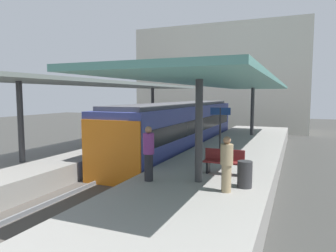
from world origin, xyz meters
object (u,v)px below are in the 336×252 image
at_px(commuter_train, 180,128).
at_px(litter_bin, 245,174).
at_px(platform_sign, 220,121).
at_px(platform_bench, 224,161).
at_px(passenger_near_bench, 227,163).
at_px(passenger_mid_platform, 149,153).

xyz_separation_m(commuter_train, litter_bin, (5.27, -8.68, -0.33)).
height_order(platform_sign, litter_bin, platform_sign).
bearing_deg(platform_sign, commuter_train, 128.76).
bearing_deg(platform_sign, litter_bin, -67.77).
bearing_deg(platform_bench, passenger_near_bench, -75.70).
relative_size(passenger_near_bench, passenger_mid_platform, 0.91).
distance_m(commuter_train, passenger_near_bench, 10.51).
distance_m(commuter_train, platform_sign, 5.67).
relative_size(platform_sign, passenger_near_bench, 1.38).
distance_m(platform_bench, passenger_mid_platform, 2.77).
bearing_deg(platform_sign, platform_bench, -74.27).
relative_size(platform_bench, passenger_near_bench, 0.87).
bearing_deg(litter_bin, passenger_mid_platform, -171.45).
relative_size(commuter_train, passenger_near_bench, 9.81).
height_order(platform_sign, passenger_mid_platform, platform_sign).
relative_size(platform_sign, passenger_mid_platform, 1.25).
bearing_deg(litter_bin, platform_bench, 124.39).
distance_m(litter_bin, passenger_near_bench, 0.88).
xyz_separation_m(commuter_train, passenger_mid_platform, (2.29, -9.13, 0.20)).
distance_m(commuter_train, platform_bench, 8.51).
xyz_separation_m(platform_bench, passenger_mid_platform, (-2.05, -1.81, 0.46)).
bearing_deg(litter_bin, platform_sign, 112.23).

